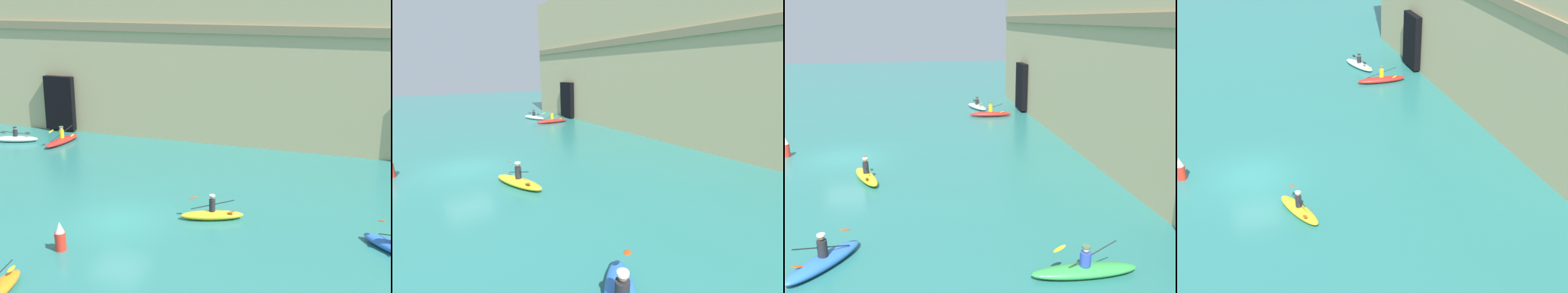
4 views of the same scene
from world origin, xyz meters
TOP-DOWN VIEW (x-y plane):
  - ground_plane at (0.00, 0.00)m, footprint 120.00×120.00m
  - cliff_bluff at (1.89, 17.44)m, footprint 42.89×7.28m
  - kayak_yellow at (4.02, 1.64)m, footprint 2.98×1.72m
  - kayak_white at (-13.24, 10.03)m, footprint 3.22×1.79m
  - kayak_red at (-9.85, 10.64)m, footprint 1.02×3.55m

SIDE VIEW (x-z plane):
  - ground_plane at x=0.00m, z-range 0.00..0.00m
  - kayak_white at x=-13.24m, z-range -0.30..0.77m
  - kayak_yellow at x=4.02m, z-range -0.35..0.86m
  - kayak_red at x=-9.85m, z-range -0.36..0.88m
  - cliff_bluff at x=1.89m, z-range -0.01..13.68m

